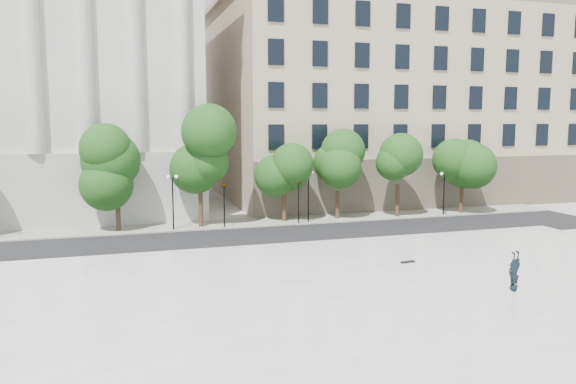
# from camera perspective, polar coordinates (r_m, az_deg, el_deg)

# --- Properties ---
(ground) EXTENTS (160.00, 160.00, 0.00)m
(ground) POSITION_cam_1_polar(r_m,az_deg,el_deg) (24.47, 6.70, -13.13)
(ground) COLOR beige
(ground) RESTS_ON ground
(plaza) EXTENTS (44.00, 22.00, 0.45)m
(plaza) POSITION_cam_1_polar(r_m,az_deg,el_deg) (27.01, 4.09, -10.61)
(plaza) COLOR white
(plaza) RESTS_ON ground
(street) EXTENTS (60.00, 8.00, 0.02)m
(street) POSITION_cam_1_polar(r_m,az_deg,el_deg) (40.95, -3.54, -4.73)
(street) COLOR black
(street) RESTS_ON ground
(far_sidewalk) EXTENTS (60.00, 4.00, 0.12)m
(far_sidewalk) POSITION_cam_1_polar(r_m,az_deg,el_deg) (46.68, -5.28, -3.20)
(far_sidewalk) COLOR #98978D
(far_sidewalk) RESTS_ON ground
(building_west) EXTENTS (31.50, 27.65, 25.60)m
(building_west) POSITION_cam_1_polar(r_m,az_deg,el_deg) (60.17, -24.83, 10.77)
(building_west) COLOR silver
(building_west) RESTS_ON ground
(building_east) EXTENTS (36.00, 26.15, 23.00)m
(building_east) POSITION_cam_1_polar(r_m,az_deg,el_deg) (66.73, 9.12, 9.43)
(building_east) COLOR #C0AD92
(building_east) RESTS_ON ground
(traffic_light_west) EXTENTS (0.39, 1.58, 4.13)m
(traffic_light_west) POSITION_cam_1_polar(r_m,az_deg,el_deg) (44.26, -6.53, 0.87)
(traffic_light_west) COLOR black
(traffic_light_west) RESTS_ON ground
(traffic_light_east) EXTENTS (1.06, 1.80, 4.22)m
(traffic_light_east) POSITION_cam_1_polar(r_m,az_deg,el_deg) (45.78, 1.09, 1.25)
(traffic_light_east) COLOR black
(traffic_light_east) RESTS_ON ground
(person_lying) EXTENTS (1.17, 2.04, 0.52)m
(person_lying) POSITION_cam_1_polar(r_m,az_deg,el_deg) (29.09, 21.94, -8.82)
(person_lying) COLOR black
(person_lying) RESTS_ON plaza
(skateboard) EXTENTS (0.89, 0.31, 0.09)m
(skateboard) POSITION_cam_1_polar(r_m,az_deg,el_deg) (33.00, 12.07, -6.95)
(skateboard) COLOR black
(skateboard) RESTS_ON plaza
(street_trees) EXTENTS (46.52, 4.65, 7.72)m
(street_trees) POSITION_cam_1_polar(r_m,az_deg,el_deg) (45.49, -4.78, 2.73)
(street_trees) COLOR #382619
(street_trees) RESTS_ON ground
(lamp_posts) EXTENTS (37.36, 0.28, 4.42)m
(lamp_posts) POSITION_cam_1_polar(r_m,az_deg,el_deg) (44.94, -4.63, 0.09)
(lamp_posts) COLOR black
(lamp_posts) RESTS_ON ground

